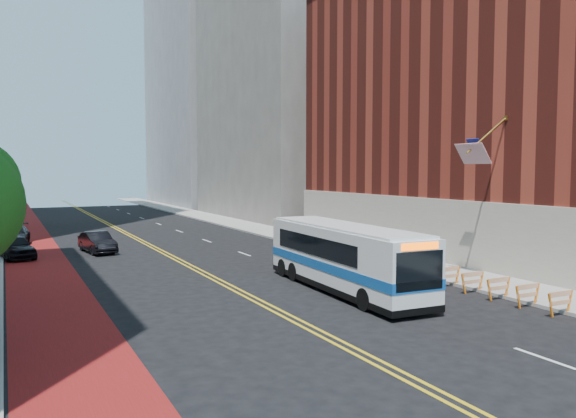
% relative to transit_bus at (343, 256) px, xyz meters
% --- Properties ---
extents(ground, '(160.00, 160.00, 0.00)m').
position_rel_transit_bus_xyz_m(ground, '(-4.52, -9.02, -1.65)').
color(ground, black).
rests_on(ground, ground).
extents(sidewalk_right, '(4.00, 140.00, 0.15)m').
position_rel_transit_bus_xyz_m(sidewalk_right, '(7.48, 20.98, -1.57)').
color(sidewalk_right, gray).
rests_on(sidewalk_right, ground).
extents(bus_lane_paint, '(3.60, 140.00, 0.01)m').
position_rel_transit_bus_xyz_m(bus_lane_paint, '(-12.62, 20.98, -1.65)').
color(bus_lane_paint, '#64130E').
rests_on(bus_lane_paint, ground).
extents(center_line_inner, '(0.14, 140.00, 0.01)m').
position_rel_transit_bus_xyz_m(center_line_inner, '(-4.70, 20.98, -1.65)').
color(center_line_inner, gold).
rests_on(center_line_inner, ground).
extents(center_line_outer, '(0.14, 140.00, 0.01)m').
position_rel_transit_bus_xyz_m(center_line_outer, '(-4.34, 20.98, -1.65)').
color(center_line_outer, gold).
rests_on(center_line_outer, ground).
extents(lane_dashes, '(0.14, 98.20, 0.01)m').
position_rel_transit_bus_xyz_m(lane_dashes, '(0.28, 28.98, -1.64)').
color(lane_dashes, silver).
rests_on(lane_dashes, ground).
extents(brick_building, '(18.73, 36.00, 22.00)m').
position_rel_transit_bus_xyz_m(brick_building, '(17.42, 2.98, 9.31)').
color(brick_building, maroon).
rests_on(brick_building, ground).
extents(midrise_right_near, '(18.00, 26.00, 40.00)m').
position_rel_transit_bus_xyz_m(midrise_right_near, '(18.48, 38.98, 18.35)').
color(midrise_right_near, slate).
rests_on(midrise_right_near, ground).
extents(midrise_right_far, '(20.00, 28.00, 55.00)m').
position_rel_transit_bus_xyz_m(midrise_right_far, '(19.48, 68.98, 25.85)').
color(midrise_right_far, gray).
rests_on(midrise_right_far, ground).
extents(construction_barriers, '(1.42, 10.91, 1.00)m').
position_rel_transit_bus_xyz_m(construction_barriers, '(5.08, -5.59, -0.97)').
color(construction_barriers, orange).
rests_on(construction_barriers, ground).
extents(transit_bus, '(3.03, 11.60, 3.16)m').
position_rel_transit_bus_xyz_m(transit_bus, '(0.00, 0.00, 0.00)').
color(transit_bus, silver).
rests_on(transit_bus, ground).
extents(car_a, '(2.77, 4.81, 1.54)m').
position_rel_transit_bus_xyz_m(car_a, '(-13.82, 17.97, -0.88)').
color(car_a, black).
rests_on(car_a, ground).
extents(car_b, '(2.19, 4.59, 1.45)m').
position_rel_transit_bus_xyz_m(car_b, '(-8.64, 18.21, -0.92)').
color(car_b, black).
rests_on(car_b, ground).
extents(car_c, '(2.70, 5.47, 1.53)m').
position_rel_transit_bus_xyz_m(car_c, '(-13.82, 25.12, -0.88)').
color(car_c, black).
rests_on(car_c, ground).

